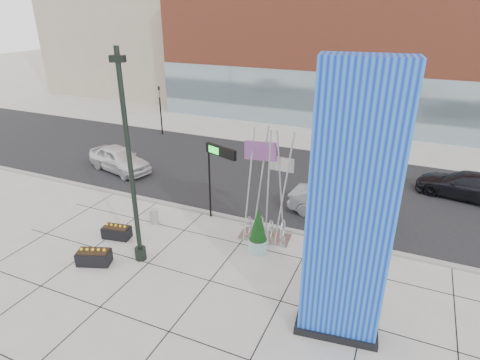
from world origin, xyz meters
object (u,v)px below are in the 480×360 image
at_px(public_art_sculpture, 266,211).
at_px(car_silver_mid, 336,204).
at_px(blue_pylon, 350,218).
at_px(concrete_bollard, 154,216).
at_px(lamp_post, 132,183).
at_px(car_white_west, 119,159).
at_px(overhead_street_sign, 221,156).

xyz_separation_m(public_art_sculpture, car_silver_mid, (2.63, 3.34, -0.64)).
xyz_separation_m(blue_pylon, concrete_bollard, (-9.96, 3.64, -4.01)).
bearing_deg(blue_pylon, car_silver_mid, 94.49).
relative_size(lamp_post, car_silver_mid, 1.87).
relative_size(lamp_post, concrete_bollard, 11.43).
bearing_deg(concrete_bollard, lamp_post, -66.01).
bearing_deg(blue_pylon, public_art_sculpture, 125.56).
bearing_deg(car_silver_mid, lamp_post, 140.44).
xyz_separation_m(blue_pylon, public_art_sculpture, (-4.30, 4.63, -2.97)).
distance_m(public_art_sculpture, car_white_west, 12.51).
distance_m(car_white_west, car_silver_mid, 14.50).
bearing_deg(car_white_west, public_art_sculpture, -93.64).
distance_m(lamp_post, car_silver_mid, 10.45).
relative_size(public_art_sculpture, overhead_street_sign, 1.33).
bearing_deg(blue_pylon, lamp_post, 167.48).
distance_m(public_art_sculpture, concrete_bollard, 5.83).
relative_size(blue_pylon, car_silver_mid, 1.90).
height_order(overhead_street_sign, car_silver_mid, overhead_street_sign).
height_order(lamp_post, public_art_sculpture, lamp_post).
bearing_deg(car_white_west, car_silver_mid, -77.61).
height_order(lamp_post, overhead_street_sign, lamp_post).
bearing_deg(public_art_sculpture, blue_pylon, -52.24).
bearing_deg(overhead_street_sign, lamp_post, -90.64).
xyz_separation_m(concrete_bollard, overhead_street_sign, (2.98, 1.80, 3.11)).
relative_size(car_white_west, car_silver_mid, 1.01).
bearing_deg(car_silver_mid, concrete_bollard, 122.39).
xyz_separation_m(overhead_street_sign, car_white_west, (-9.17, 3.18, -2.68)).
bearing_deg(car_silver_mid, overhead_street_sign, 120.32).
bearing_deg(car_white_west, lamp_post, -121.42).
height_order(lamp_post, car_silver_mid, lamp_post).
bearing_deg(lamp_post, public_art_sculpture, 41.25).
relative_size(blue_pylon, lamp_post, 1.02).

